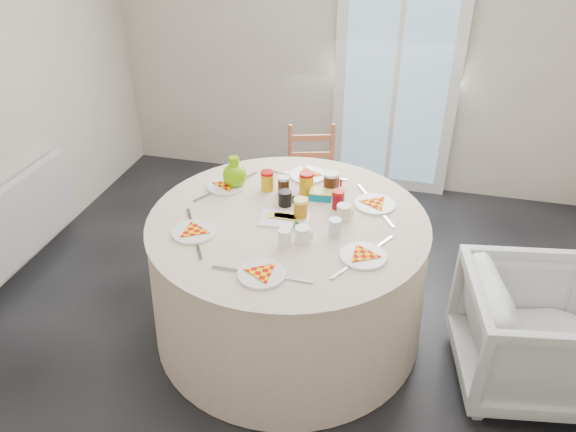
% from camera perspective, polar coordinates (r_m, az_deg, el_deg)
% --- Properties ---
extents(floor, '(4.00, 4.00, 0.00)m').
position_cam_1_polar(floor, '(3.58, 0.14, -10.92)').
color(floor, black).
rests_on(floor, ground).
extents(wall_back, '(4.00, 0.02, 2.60)m').
position_cam_1_polar(wall_back, '(4.73, 6.38, 17.89)').
color(wall_back, '#BCB5A3').
rests_on(wall_back, floor).
extents(glass_door, '(1.00, 0.08, 2.10)m').
position_cam_1_polar(glass_door, '(4.71, 11.06, 14.29)').
color(glass_door, silver).
rests_on(glass_door, floor).
extents(radiator, '(0.07, 1.00, 0.55)m').
position_cam_1_polar(radiator, '(4.29, -25.17, -0.00)').
color(radiator, silver).
rests_on(radiator, floor).
extents(table, '(1.61, 1.61, 0.82)m').
position_cam_1_polar(table, '(3.33, 0.00, -6.21)').
color(table, beige).
rests_on(table, floor).
extents(wooden_chair, '(0.46, 0.45, 0.83)m').
position_cam_1_polar(wooden_chair, '(4.20, 2.51, 4.03)').
color(wooden_chair, '#9D5335').
rests_on(wooden_chair, floor).
extents(armchair, '(0.78, 0.82, 0.74)m').
position_cam_1_polar(armchair, '(3.26, 23.88, -10.27)').
color(armchair, silver).
rests_on(armchair, floor).
extents(place_settings, '(1.28, 1.28, 0.02)m').
position_cam_1_polar(place_settings, '(3.10, 0.00, -0.47)').
color(place_settings, silver).
rests_on(place_settings, table).
extents(jar_cluster, '(0.54, 0.33, 0.15)m').
position_cam_1_polar(jar_cluster, '(3.27, 1.22, 2.37)').
color(jar_cluster, brown).
rests_on(jar_cluster, table).
extents(butter_tub, '(0.14, 0.11, 0.05)m').
position_cam_1_polar(butter_tub, '(3.29, 3.36, 1.85)').
color(butter_tub, '#057992').
rests_on(butter_tub, table).
extents(green_pitcher, '(0.17, 0.17, 0.19)m').
position_cam_1_polar(green_pitcher, '(3.39, -5.44, 4.35)').
color(green_pitcher, '#6AB102').
rests_on(green_pitcher, table).
extents(cheese_platter, '(0.28, 0.19, 0.03)m').
position_cam_1_polar(cheese_platter, '(3.09, -0.36, -0.63)').
color(cheese_platter, silver).
rests_on(cheese_platter, table).
extents(mugs_glasses, '(0.77, 0.77, 0.11)m').
position_cam_1_polar(mugs_glasses, '(3.08, 2.39, 0.05)').
color(mugs_glasses, '#969696').
rests_on(mugs_glasses, table).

